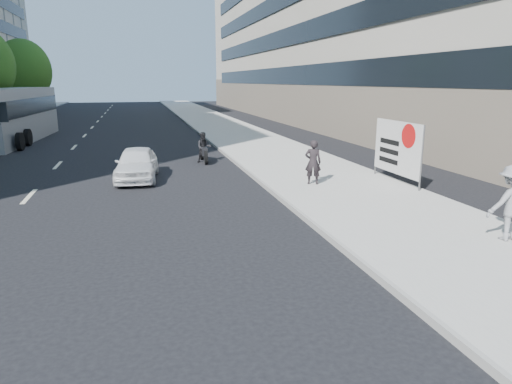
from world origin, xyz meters
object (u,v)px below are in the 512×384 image
object	(u,v)px
pedestrian_woman	(313,162)
jogger	(511,203)
white_sedan_near	(137,163)
protest_banner	(397,148)
motorcycle	(204,149)
bus	(13,115)

from	to	relation	value
pedestrian_woman	jogger	bearing A→B (deg)	128.58
white_sedan_near	pedestrian_woman	bearing A→B (deg)	-21.45
pedestrian_woman	white_sedan_near	xyz separation A→B (m)	(-6.07, 3.07, -0.31)
jogger	white_sedan_near	xyz separation A→B (m)	(-8.29, 9.74, -0.40)
jogger	protest_banner	bearing A→B (deg)	-94.81
pedestrian_woman	motorcycle	world-z (taller)	pedestrian_woman
protest_banner	motorcycle	distance (m)	9.05
white_sedan_near	bus	world-z (taller)	bus
jogger	bus	world-z (taller)	bus
pedestrian_woman	bus	xyz separation A→B (m)	(-13.52, 17.06, 0.69)
protest_banner	bus	world-z (taller)	bus
jogger	motorcycle	size ratio (longest dim) A/B	0.86
pedestrian_woman	protest_banner	distance (m)	3.14
white_sedan_near	protest_banner	bearing A→B (deg)	-15.27
pedestrian_woman	white_sedan_near	bearing A→B (deg)	-6.69
jogger	protest_banner	size ratio (longest dim) A/B	0.58
white_sedan_near	motorcycle	xyz separation A→B (m)	(3.08, 3.22, 0.00)
motorcycle	protest_banner	bearing A→B (deg)	-45.39
jogger	pedestrian_woman	xyz separation A→B (m)	(-2.22, 6.66, -0.09)
motorcycle	bus	xyz separation A→B (m)	(-10.53, 10.77, 1.00)
bus	motorcycle	bearing A→B (deg)	-41.69
motorcycle	jogger	bearing A→B (deg)	-65.80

